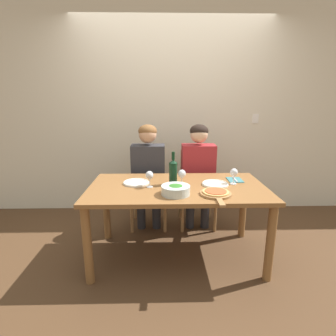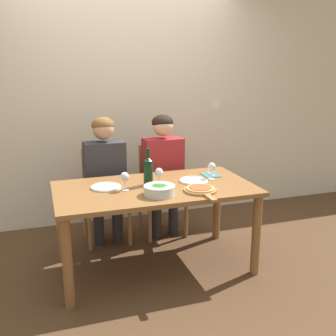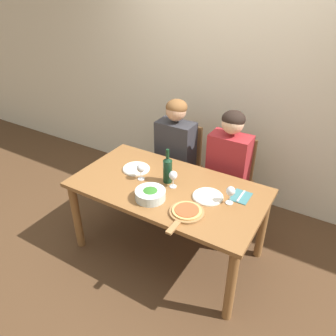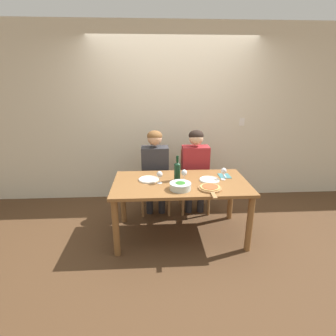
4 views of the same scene
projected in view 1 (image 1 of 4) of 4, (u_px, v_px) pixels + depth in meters
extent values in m
plane|color=#4C331E|center=(177.00, 255.00, 2.59)|extent=(40.00, 40.00, 0.00)
cube|color=beige|center=(172.00, 111.00, 3.44)|extent=(10.00, 0.05, 2.70)
cube|color=white|center=(255.00, 119.00, 3.46)|extent=(0.08, 0.01, 0.12)
cube|color=brown|center=(177.00, 188.00, 2.41)|extent=(1.62, 0.87, 0.04)
cylinder|color=brown|center=(87.00, 246.00, 2.12)|extent=(0.07, 0.07, 0.69)
cylinder|color=brown|center=(270.00, 243.00, 2.16)|extent=(0.07, 0.07, 0.69)
cylinder|color=brown|center=(106.00, 209.00, 2.84)|extent=(0.07, 0.07, 0.69)
cylinder|color=brown|center=(243.00, 208.00, 2.88)|extent=(0.07, 0.07, 0.69)
cube|color=#9E7042|center=(149.00, 191.00, 3.12)|extent=(0.42, 0.42, 0.04)
cube|color=#9E7042|center=(149.00, 168.00, 3.25)|extent=(0.38, 0.03, 0.44)
cylinder|color=#9E7042|center=(132.00, 216.00, 2.99)|extent=(0.04, 0.04, 0.42)
cylinder|color=#9E7042|center=(165.00, 215.00, 3.00)|extent=(0.04, 0.04, 0.42)
cylinder|color=#9E7042|center=(135.00, 203.00, 3.36)|extent=(0.04, 0.04, 0.42)
cylinder|color=#9E7042|center=(165.00, 203.00, 3.37)|extent=(0.04, 0.04, 0.42)
cube|color=#9E7042|center=(197.00, 191.00, 3.13)|extent=(0.42, 0.42, 0.04)
cube|color=#9E7042|center=(196.00, 167.00, 3.26)|extent=(0.38, 0.03, 0.44)
cylinder|color=#9E7042|center=(182.00, 215.00, 3.00)|extent=(0.04, 0.04, 0.42)
cylinder|color=#9E7042|center=(215.00, 215.00, 3.01)|extent=(0.04, 0.04, 0.42)
cylinder|color=#9E7042|center=(180.00, 202.00, 3.37)|extent=(0.04, 0.04, 0.42)
cylinder|color=#9E7042|center=(209.00, 202.00, 3.38)|extent=(0.04, 0.04, 0.42)
cylinder|color=#28282D|center=(141.00, 210.00, 3.09)|extent=(0.10, 0.10, 0.46)
cylinder|color=#28282D|center=(156.00, 210.00, 3.10)|extent=(0.10, 0.10, 0.46)
cube|color=#2D2D33|center=(148.00, 168.00, 3.03)|extent=(0.38, 0.22, 0.54)
cylinder|color=#2D2D33|center=(129.00, 187.00, 2.82)|extent=(0.07, 0.31, 0.14)
cylinder|color=#2D2D33|center=(166.00, 187.00, 2.83)|extent=(0.07, 0.31, 0.14)
sphere|color=tan|center=(148.00, 134.00, 2.93)|extent=(0.20, 0.20, 0.20)
ellipsoid|color=brown|center=(148.00, 131.00, 2.93)|extent=(0.21, 0.21, 0.15)
cylinder|color=#28282D|center=(190.00, 210.00, 3.11)|extent=(0.10, 0.10, 0.46)
cylinder|color=#28282D|center=(205.00, 209.00, 3.11)|extent=(0.10, 0.10, 0.46)
cube|color=maroon|center=(198.00, 168.00, 3.04)|extent=(0.38, 0.22, 0.54)
cylinder|color=maroon|center=(182.00, 187.00, 2.84)|extent=(0.07, 0.31, 0.14)
cylinder|color=maroon|center=(219.00, 186.00, 2.85)|extent=(0.07, 0.31, 0.14)
sphere|color=#DBAD89|center=(199.00, 134.00, 2.94)|extent=(0.20, 0.20, 0.20)
ellipsoid|color=black|center=(199.00, 131.00, 2.95)|extent=(0.21, 0.21, 0.15)
cylinder|color=black|center=(173.00, 174.00, 2.44)|extent=(0.08, 0.08, 0.21)
cone|color=black|center=(173.00, 161.00, 2.41)|extent=(0.08, 0.08, 0.03)
cylinder|color=black|center=(173.00, 156.00, 2.39)|extent=(0.03, 0.03, 0.07)
cylinder|color=silver|center=(176.00, 190.00, 2.18)|extent=(0.24, 0.24, 0.08)
ellipsoid|color=#2D6B23|center=(176.00, 190.00, 2.18)|extent=(0.20, 0.20, 0.08)
cylinder|color=silver|center=(136.00, 183.00, 2.48)|extent=(0.25, 0.25, 0.01)
torus|color=silver|center=(136.00, 182.00, 2.48)|extent=(0.24, 0.24, 0.01)
cylinder|color=silver|center=(215.00, 184.00, 2.44)|extent=(0.25, 0.25, 0.01)
torus|color=silver|center=(215.00, 184.00, 2.44)|extent=(0.24, 0.24, 0.01)
cylinder|color=#9E7042|center=(216.00, 194.00, 2.18)|extent=(0.26, 0.26, 0.02)
cube|color=#9E7042|center=(221.00, 203.00, 1.99)|extent=(0.04, 0.14, 0.02)
cylinder|color=tan|center=(216.00, 192.00, 2.18)|extent=(0.22, 0.22, 0.01)
cylinder|color=#AD4C28|center=(216.00, 191.00, 2.18)|extent=(0.18, 0.18, 0.01)
cylinder|color=silver|center=(150.00, 187.00, 2.38)|extent=(0.06, 0.06, 0.01)
cylinder|color=silver|center=(150.00, 183.00, 2.37)|extent=(0.01, 0.01, 0.07)
ellipsoid|color=silver|center=(149.00, 175.00, 2.35)|extent=(0.07, 0.07, 0.08)
ellipsoid|color=maroon|center=(149.00, 177.00, 2.35)|extent=(0.06, 0.06, 0.03)
cylinder|color=silver|center=(233.00, 184.00, 2.46)|extent=(0.06, 0.06, 0.01)
cylinder|color=silver|center=(234.00, 180.00, 2.45)|extent=(0.01, 0.01, 0.07)
ellipsoid|color=silver|center=(234.00, 173.00, 2.44)|extent=(0.07, 0.07, 0.08)
ellipsoid|color=maroon|center=(234.00, 174.00, 2.44)|extent=(0.06, 0.06, 0.03)
cylinder|color=silver|center=(182.00, 185.00, 2.42)|extent=(0.06, 0.06, 0.01)
cylinder|color=silver|center=(182.00, 181.00, 2.41)|extent=(0.01, 0.01, 0.07)
ellipsoid|color=silver|center=(182.00, 174.00, 2.39)|extent=(0.07, 0.07, 0.08)
ellipsoid|color=maroon|center=(182.00, 175.00, 2.40)|extent=(0.06, 0.06, 0.03)
cube|color=#387075|center=(235.00, 180.00, 2.58)|extent=(0.14, 0.18, 0.01)
cube|color=silver|center=(235.00, 179.00, 2.58)|extent=(0.01, 0.17, 0.01)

